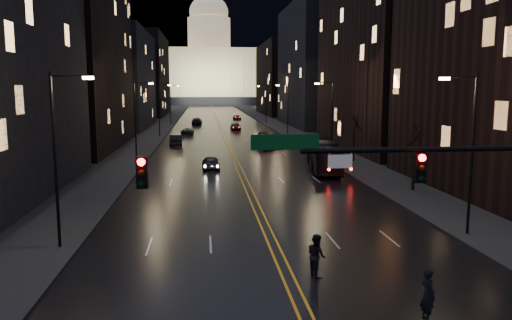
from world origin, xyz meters
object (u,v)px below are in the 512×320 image
object	(u,v)px
bus	(324,156)
oncoming_car_b	(176,140)
traffic_signal	(487,181)
pedestrian_a	(428,295)
pedestrian_b	(316,255)
oncoming_car_a	(211,163)
receding_car_a	(267,144)

from	to	relation	value
bus	oncoming_car_b	distance (m)	28.00
traffic_signal	oncoming_car_b	size ratio (longest dim) A/B	3.47
pedestrian_a	pedestrian_b	distance (m)	5.47
oncoming_car_a	pedestrian_a	world-z (taller)	pedestrian_a
bus	receding_car_a	xyz separation A→B (m)	(-3.50, 17.40, -0.76)
traffic_signal	pedestrian_a	world-z (taller)	traffic_signal
pedestrian_a	pedestrian_b	world-z (taller)	pedestrian_a
receding_car_a	pedestrian_a	distance (m)	49.89
pedestrian_b	pedestrian_a	bearing A→B (deg)	-162.24
pedestrian_b	traffic_signal	bearing A→B (deg)	-152.09
traffic_signal	pedestrian_a	bearing A→B (deg)	166.49
receding_car_a	oncoming_car_b	bearing A→B (deg)	151.80
bus	traffic_signal	bearing A→B (deg)	-87.05
oncoming_car_a	traffic_signal	bearing A→B (deg)	102.34
traffic_signal	receding_car_a	size ratio (longest dim) A/B	3.84
receding_car_a	bus	bearing A→B (deg)	-82.32
oncoming_car_b	receding_car_a	distance (m)	13.60
oncoming_car_a	oncoming_car_b	bearing A→B (deg)	-79.80
traffic_signal	pedestrian_a	distance (m)	4.48
bus	oncoming_car_b	size ratio (longest dim) A/B	2.16
bus	pedestrian_b	size ratio (longest dim) A/B	5.64
oncoming_car_a	pedestrian_a	xyz separation A→B (m)	(7.10, -34.08, 0.24)
traffic_signal	bus	world-z (taller)	traffic_signal
oncoming_car_a	receding_car_a	world-z (taller)	receding_car_a
receding_car_a	pedestrian_b	bearing A→B (deg)	-98.27
pedestrian_a	receding_car_a	bearing A→B (deg)	-7.48
pedestrian_b	bus	bearing A→B (deg)	-29.31
oncoming_car_b	receding_car_a	size ratio (longest dim) A/B	1.11
bus	oncoming_car_a	xyz separation A→B (m)	(-11.26, 1.60, -0.77)
pedestrian_b	oncoming_car_a	bearing A→B (deg)	-6.98
bus	oncoming_car_b	world-z (taller)	bus
oncoming_car_a	pedestrian_b	distance (m)	29.77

